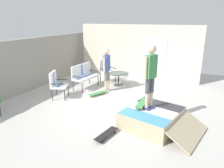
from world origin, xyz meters
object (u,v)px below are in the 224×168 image
at_px(patio_bench, 84,74).
at_px(skateboard_on_ramp, 142,103).
at_px(skate_ramp, 153,118).
at_px(patio_chair_by_wall, 57,82).
at_px(person_skater, 150,72).
at_px(person_watching, 107,67).
at_px(patio_chair_near_house, 106,69).
at_px(skateboard_by_bench, 98,93).
at_px(skateboard_spare, 106,134).
at_px(patio_table, 119,77).

xyz_separation_m(patio_bench, skateboard_on_ramp, (-1.97, -3.18, -0.05)).
relative_size(skate_ramp, skateboard_on_ramp, 2.85).
height_order(patio_chair_by_wall, person_skater, person_skater).
bearing_deg(person_watching, patio_chair_near_house, 26.49).
distance_m(skate_ramp, skateboard_by_bench, 2.95).
height_order(person_skater, skateboard_spare, person_skater).
relative_size(skate_ramp, skateboard_spare, 2.78).
bearing_deg(patio_table, patio_chair_near_house, 65.17).
distance_m(patio_bench, person_skater, 4.07).
distance_m(patio_bench, skateboard_by_bench, 1.29).
height_order(skate_ramp, patio_chair_near_house, patio_chair_near_house).
height_order(patio_chair_near_house, skateboard_by_bench, patio_chair_near_house).
distance_m(person_skater, skateboard_on_ramp, 0.99).
bearing_deg(person_skater, skate_ramp, -108.17).
distance_m(skateboard_by_bench, skateboard_spare, 3.03).
distance_m(patio_bench, patio_table, 1.55).
relative_size(patio_table, skateboard_spare, 1.09).
bearing_deg(skate_ramp, skateboard_spare, 139.01).
height_order(patio_chair_near_house, person_watching, person_watching).
bearing_deg(person_skater, patio_bench, 58.85).
xyz_separation_m(skate_ramp, skateboard_on_ramp, (0.14, 0.37, 0.33)).
xyz_separation_m(patio_chair_by_wall, patio_table, (2.38, -1.50, -0.21)).
height_order(patio_chair_by_wall, skateboard_on_ramp, patio_chair_by_wall).
height_order(patio_chair_near_house, patio_chair_by_wall, same).
xyz_separation_m(skate_ramp, patio_chair_near_house, (3.36, 3.08, 0.37)).
xyz_separation_m(person_watching, person_skater, (-2.04, -2.29, 0.50)).
distance_m(patio_chair_by_wall, person_skater, 3.81).
height_order(skate_ramp, skateboard_on_ramp, skateboard_on_ramp).
bearing_deg(skate_ramp, patio_bench, 59.36).
bearing_deg(person_skater, patio_chair_near_house, 41.50).
bearing_deg(patio_table, person_watching, 170.97).
height_order(person_skater, skateboard_by_bench, person_skater).
height_order(patio_bench, skateboard_on_ramp, patio_bench).
distance_m(patio_bench, patio_chair_near_house, 1.34).
bearing_deg(skateboard_spare, skateboard_by_bench, 32.17).
relative_size(patio_chair_by_wall, skateboard_by_bench, 1.26).
relative_size(patio_chair_near_house, skateboard_spare, 1.24).
distance_m(patio_chair_by_wall, person_watching, 2.05).
bearing_deg(patio_chair_by_wall, skateboard_spare, -120.40).
bearing_deg(skateboard_on_ramp, patio_bench, 58.27).
bearing_deg(person_skater, skateboard_spare, 145.39).
distance_m(patio_table, person_skater, 3.82).
bearing_deg(patio_bench, patio_chair_near_house, -20.60).
relative_size(patio_chair_near_house, person_watching, 0.58).
distance_m(patio_chair_near_house, skateboard_on_ramp, 4.21).
bearing_deg(patio_table, person_skater, -143.90).
height_order(patio_table, person_watching, person_watching).
bearing_deg(skate_ramp, person_watching, 49.51).
xyz_separation_m(patio_chair_by_wall, skateboard_by_bench, (0.87, -1.27, -0.53)).
bearing_deg(patio_chair_by_wall, skateboard_by_bench, -55.40).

